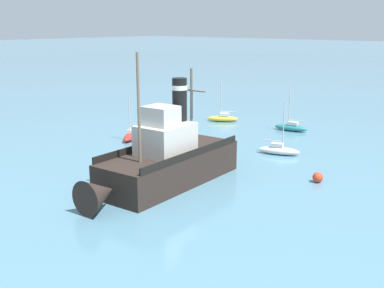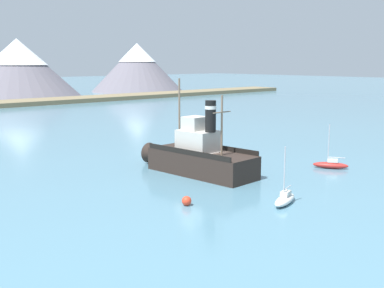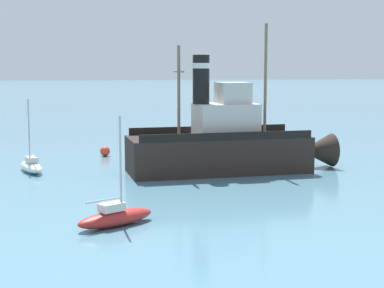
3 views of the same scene
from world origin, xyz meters
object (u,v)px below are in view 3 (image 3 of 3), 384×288
object	(u,v)px
sailboat_red	(115,216)
mooring_buoy	(105,151)
old_tugboat	(227,145)
sailboat_white	(31,166)

from	to	relation	value
sailboat_red	mooring_buoy	world-z (taller)	sailboat_red
mooring_buoy	sailboat_red	bearing A→B (deg)	-0.55
old_tugboat	mooring_buoy	world-z (taller)	old_tugboat
old_tugboat	sailboat_white	distance (m)	13.24
sailboat_red	mooring_buoy	bearing A→B (deg)	179.45
sailboat_red	mooring_buoy	distance (m)	21.02
sailboat_white	mooring_buoy	distance (m)	8.16
mooring_buoy	sailboat_white	bearing A→B (deg)	-38.76
old_tugboat	sailboat_white	world-z (taller)	old_tugboat
old_tugboat	sailboat_white	bearing A→B (deg)	-99.11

